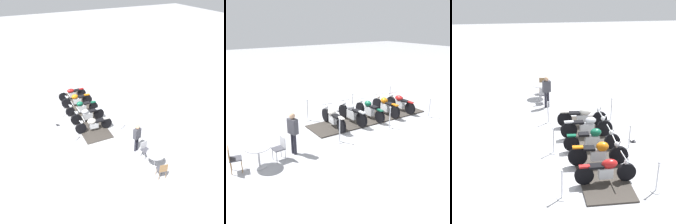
# 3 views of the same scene
# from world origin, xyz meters

# --- Properties ---
(ground_plane) EXTENTS (80.00, 80.00, 0.00)m
(ground_plane) POSITION_xyz_m (0.00, 0.00, 0.00)
(ground_plane) COLOR #B2B2B7
(display_platform) EXTENTS (1.78, 6.65, 0.06)m
(display_platform) POSITION_xyz_m (0.00, 0.00, 0.03)
(display_platform) COLOR #38332D
(display_platform) RESTS_ON ground_plane
(motorcycle_maroon) EXTENTS (2.06, 0.72, 0.93)m
(motorcycle_maroon) POSITION_xyz_m (-0.02, -2.21, 0.51)
(motorcycle_maroon) COLOR black
(motorcycle_maroon) RESTS_ON display_platform
(motorcycle_copper) EXTENTS (2.18, 0.65, 1.02)m
(motorcycle_copper) POSITION_xyz_m (0.00, -1.10, 0.52)
(motorcycle_copper) COLOR black
(motorcycle_copper) RESTS_ON display_platform
(motorcycle_forest) EXTENTS (2.24, 0.64, 0.91)m
(motorcycle_forest) POSITION_xyz_m (0.03, -0.00, 0.50)
(motorcycle_forest) COLOR black
(motorcycle_forest) RESTS_ON display_platform
(motorcycle_chrome) EXTENTS (2.22, 0.74, 1.02)m
(motorcycle_chrome) POSITION_xyz_m (0.05, 1.10, 0.52)
(motorcycle_chrome) COLOR black
(motorcycle_chrome) RESTS_ON display_platform
(motorcycle_cream) EXTENTS (2.27, 0.63, 0.98)m
(motorcycle_cream) POSITION_xyz_m (0.08, 2.20, 0.52)
(motorcycle_cream) COLOR black
(motorcycle_cream) RESTS_ON display_platform
(stanchion_right_front) EXTENTS (0.35, 0.35, 1.08)m
(stanchion_right_front) POSITION_xyz_m (1.44, -2.84, 0.33)
(stanchion_right_front) COLOR silver
(stanchion_right_front) RESTS_ON ground_plane
(stanchion_right_mid) EXTENTS (0.35, 0.35, 1.02)m
(stanchion_right_mid) POSITION_xyz_m (1.50, -0.04, 0.31)
(stanchion_right_mid) COLOR silver
(stanchion_right_mid) RESTS_ON ground_plane
(stanchion_left_front) EXTENTS (0.32, 0.32, 1.03)m
(stanchion_left_front) POSITION_xyz_m (-1.57, -2.77, 0.33)
(stanchion_left_front) COLOR silver
(stanchion_left_front) RESTS_ON ground_plane
(stanchion_right_rear) EXTENTS (0.30, 0.30, 1.11)m
(stanchion_right_rear) POSITION_xyz_m (1.57, 2.77, 0.39)
(stanchion_right_rear) COLOR silver
(stanchion_right_rear) RESTS_ON ground_plane
(stanchion_left_mid) EXTENTS (0.33, 0.33, 1.08)m
(stanchion_left_mid) POSITION_xyz_m (-1.50, 0.04, 0.34)
(stanchion_left_mid) COLOR silver
(stanchion_left_mid) RESTS_ON ground_plane
(stanchion_left_rear) EXTENTS (0.31, 0.31, 1.09)m
(stanchion_left_rear) POSITION_xyz_m (-1.44, 2.84, 0.37)
(stanchion_left_rear) COLOR silver
(stanchion_left_rear) RESTS_ON ground_plane
(info_placard) EXTENTS (0.25, 0.39, 0.21)m
(info_placard) POSITION_xyz_m (1.88, 0.57, 0.07)
(info_placard) COLOR #333338
(info_placard) RESTS_ON ground_plane
(cafe_table) EXTENTS (0.89, 0.89, 0.78)m
(cafe_table) POSITION_xyz_m (-1.52, 6.28, 0.59)
(cafe_table) COLOR #B7B7BC
(cafe_table) RESTS_ON ground_plane
(cafe_chair_near_table) EXTENTS (0.43, 0.43, 0.89)m
(cafe_chair_near_table) POSITION_xyz_m (-1.44, 5.46, 0.52)
(cafe_chair_near_table) COLOR #B7B7BC
(cafe_chair_near_table) RESTS_ON ground_plane
(cafe_chair_across_table) EXTENTS (0.47, 0.47, 0.91)m
(cafe_chair_across_table) POSITION_xyz_m (-1.35, 7.09, 0.53)
(cafe_chair_across_table) COLOR olive
(cafe_chair_across_table) RESTS_ON ground_plane
(bystander_person) EXTENTS (0.44, 0.32, 1.65)m
(bystander_person) POSITION_xyz_m (-1.30, 4.86, 0.99)
(bystander_person) COLOR #23232D
(bystander_person) RESTS_ON ground_plane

